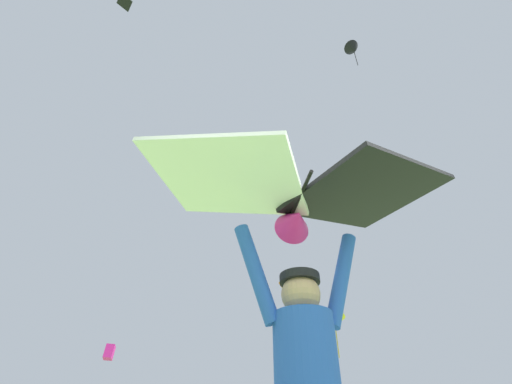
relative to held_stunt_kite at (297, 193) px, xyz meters
name	(u,v)px	position (x,y,z in m)	size (l,w,h in m)	color
held_stunt_kite	(297,193)	(0.00, 0.00, 0.00)	(2.16, 1.20, 0.43)	black
distant_kite_black_low_left	(125,2)	(-5.40, 9.78, 19.31)	(0.97, 0.99, 0.35)	black
distant_kite_magenta_mid_right	(109,352)	(-4.87, 34.21, 6.31)	(0.84, 0.96, 1.30)	#DB2393
distant_kite_yellow_mid_left	(335,321)	(9.34, 18.73, 5.43)	(1.78, 1.65, 2.78)	yellow
distant_kite_black_far_center	(353,49)	(8.21, 9.16, 19.02)	(1.17, 1.19, 2.19)	black
distant_kite_orange_overhead_distant	(282,286)	(10.67, 32.36, 13.17)	(0.99, 1.00, 1.88)	orange
distant_kite_purple_low_right	(297,197)	(9.84, 24.30, 18.71)	(0.57, 0.57, 0.30)	purple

